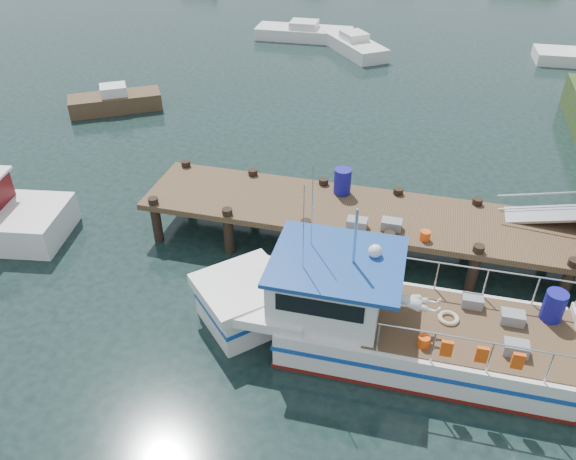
% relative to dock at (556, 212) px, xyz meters
% --- Properties ---
extents(ground_plane, '(160.00, 160.00, 0.00)m').
position_rel_dock_xyz_m(ground_plane, '(-6.51, -0.01, -2.24)').
color(ground_plane, black).
extents(dock, '(16.60, 3.00, 4.78)m').
position_rel_dock_xyz_m(dock, '(0.00, 0.00, 0.00)').
color(dock, '#4C3824').
rests_on(dock, ground).
extents(lobster_boat, '(10.30, 3.11, 4.89)m').
position_rel_dock_xyz_m(lobster_boat, '(-4.48, -4.23, -1.35)').
color(lobster_boat, silver).
rests_on(lobster_boat, ground).
extents(moored_rowboat, '(4.46, 3.57, 1.26)m').
position_rel_dock_xyz_m(moored_rowboat, '(-18.84, 8.22, -1.77)').
color(moored_rowboat, '#4C3824').
rests_on(moored_rowboat, ground).
extents(moored_a, '(6.43, 2.39, 1.17)m').
position_rel_dock_xyz_m(moored_a, '(-12.73, 22.43, -1.81)').
color(moored_a, silver).
rests_on(moored_a, ground).
extents(moored_b, '(4.90, 5.55, 1.23)m').
position_rel_dock_xyz_m(moored_b, '(-9.05, 20.46, -1.79)').
color(moored_b, silver).
rests_on(moored_b, ground).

